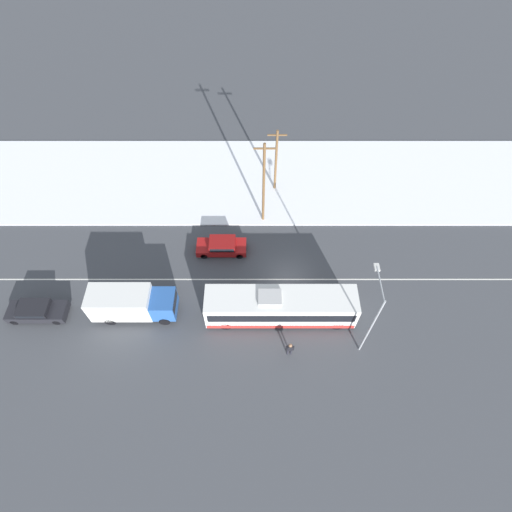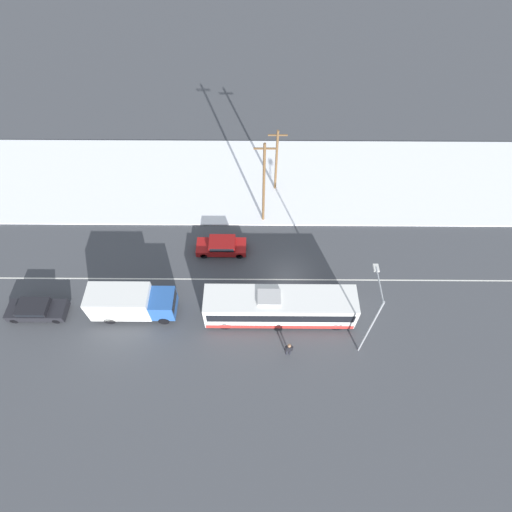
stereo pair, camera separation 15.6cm
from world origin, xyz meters
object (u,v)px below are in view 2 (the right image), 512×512
(streetlamp, at_px, (372,314))
(utility_pole_snowlot, at_px, (276,160))
(utility_pole_roadside, at_px, (264,184))
(pedestrian_at_stop, at_px, (289,349))
(box_truck, at_px, (130,302))
(parked_car_near_truck, at_px, (36,309))
(city_bus, at_px, (280,307))
(sedan_car, at_px, (222,246))

(streetlamp, xyz_separation_m, utility_pole_snowlot, (-6.20, 17.14, -1.15))
(utility_pole_roadside, distance_m, utility_pole_snowlot, 4.58)
(pedestrian_at_stop, distance_m, utility_pole_roadside, 14.45)
(box_truck, distance_m, parked_car_near_truck, 7.96)
(city_bus, bearing_deg, utility_pole_roadside, 96.97)
(city_bus, xyz_separation_m, box_truck, (-12.04, 0.29, 0.08))
(pedestrian_at_stop, height_order, streetlamp, streetlamp)
(box_truck, height_order, utility_pole_snowlot, utility_pole_snowlot)
(pedestrian_at_stop, bearing_deg, utility_pole_snowlot, 92.03)
(sedan_car, distance_m, utility_pole_snowlot, 10.03)
(box_truck, bearing_deg, parked_car_near_truck, -178.26)
(parked_car_near_truck, relative_size, utility_pole_roadside, 0.51)
(city_bus, relative_size, utility_pole_roadside, 1.30)
(pedestrian_at_stop, relative_size, utility_pole_snowlot, 0.24)
(city_bus, distance_m, sedan_car, 8.42)
(city_bus, height_order, parked_car_near_truck, city_bus)
(streetlamp, height_order, utility_pole_roadside, utility_pole_roadside)
(box_truck, relative_size, utility_pole_snowlot, 0.94)
(pedestrian_at_stop, bearing_deg, box_truck, 164.03)
(box_truck, relative_size, utility_pole_roadside, 0.74)
(parked_car_near_truck, bearing_deg, utility_pole_snowlot, 36.49)
(streetlamp, bearing_deg, sedan_car, 141.30)
(parked_car_near_truck, bearing_deg, streetlamp, -5.27)
(streetlamp, relative_size, utility_pole_roadside, 0.84)
(pedestrian_at_stop, bearing_deg, streetlamp, 9.93)
(city_bus, relative_size, parked_car_near_truck, 2.53)
(pedestrian_at_stop, distance_m, streetlamp, 6.85)
(city_bus, height_order, utility_pole_snowlot, utility_pole_snowlot)
(streetlamp, relative_size, utility_pole_snowlot, 1.08)
(utility_pole_roadside, bearing_deg, sedan_car, -134.84)
(city_bus, xyz_separation_m, utility_pole_roadside, (-1.28, 10.49, 3.26))
(city_bus, relative_size, streetlamp, 1.53)
(city_bus, bearing_deg, pedestrian_at_stop, -79.52)
(city_bus, height_order, sedan_car, city_bus)
(streetlamp, bearing_deg, utility_pole_snowlot, 109.89)
(utility_pole_roadside, bearing_deg, pedestrian_at_stop, -82.18)
(streetlamp, bearing_deg, city_bus, 159.10)
(parked_car_near_truck, height_order, streetlamp, streetlamp)
(sedan_car, height_order, utility_pole_roadside, utility_pole_roadside)
(box_truck, xyz_separation_m, pedestrian_at_stop, (12.66, -3.62, -0.55))
(city_bus, relative_size, utility_pole_snowlot, 1.65)
(parked_car_near_truck, height_order, utility_pole_snowlot, utility_pole_snowlot)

